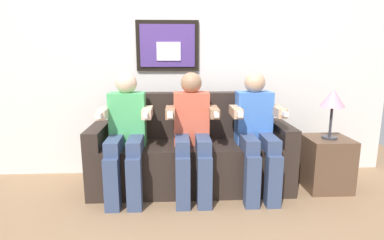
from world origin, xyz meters
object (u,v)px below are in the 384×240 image
object	(u,v)px
person_on_left	(126,131)
side_table_right	(326,163)
person_on_right	(256,129)
table_lamp	(333,100)
couch	(191,156)
person_in_middle	(192,130)

from	to	relation	value
person_on_left	side_table_right	world-z (taller)	person_on_left
person_on_left	person_on_right	size ratio (longest dim) A/B	1.00
table_lamp	person_on_right	bearing A→B (deg)	-176.96
person_on_right	side_table_right	distance (m)	0.79
couch	person_on_right	bearing A→B (deg)	-16.09
person_on_left	side_table_right	distance (m)	1.90
person_on_left	person_on_right	world-z (taller)	same
person_in_middle	person_on_left	bearing A→B (deg)	180.00
couch	person_on_left	size ratio (longest dim) A/B	1.68
person_on_left	side_table_right	size ratio (longest dim) A/B	2.22
person_in_middle	table_lamp	size ratio (longest dim) A/B	2.41
side_table_right	table_lamp	world-z (taller)	table_lamp
person_on_left	person_in_middle	world-z (taller)	same
person_in_middle	side_table_right	bearing A→B (deg)	2.74
person_on_right	side_table_right	world-z (taller)	person_on_right
couch	person_on_left	xyz separation A→B (m)	(-0.58, -0.17, 0.29)
couch	side_table_right	xyz separation A→B (m)	(1.28, -0.11, -0.06)
person_on_left	person_in_middle	bearing A→B (deg)	0.00
couch	person_on_left	bearing A→B (deg)	-163.91
couch	person_in_middle	size ratio (longest dim) A/B	1.68
person_on_right	table_lamp	xyz separation A→B (m)	(0.70, 0.04, 0.25)
table_lamp	person_in_middle	bearing A→B (deg)	-178.34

